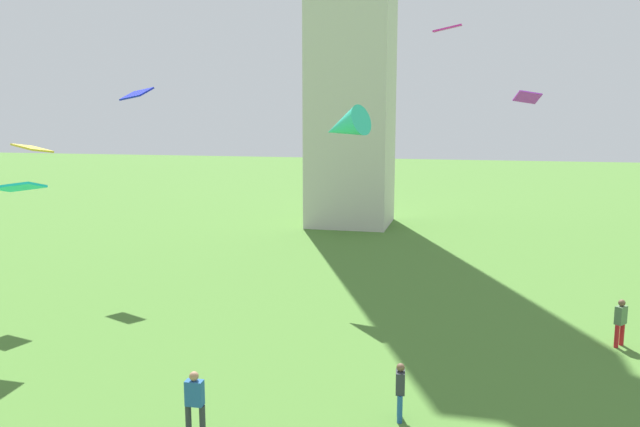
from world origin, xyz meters
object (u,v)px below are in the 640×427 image
person_0 (400,388)px  kite_flying_0 (32,148)px  person_3 (620,320)px  kite_flying_8 (527,97)px  kite_flying_4 (19,187)px  kite_flying_6 (344,126)px  kite_flying_1 (447,28)px  person_1 (195,400)px  kite_flying_5 (137,94)px

person_0 → kite_flying_0: (-16.58, 6.89, 5.98)m
person_3 → kite_flying_8: 8.91m
kite_flying_4 → kite_flying_6: kite_flying_6 is taller
person_0 → kite_flying_6: (-4.01, 12.01, 6.88)m
kite_flying_4 → kite_flying_0: bearing=118.8°
person_3 → kite_flying_6: bearing=105.9°
kite_flying_0 → kite_flying_1: size_ratio=1.32×
kite_flying_0 → kite_flying_6: (12.57, 5.12, 0.90)m
person_0 → kite_flying_4: 15.00m
kite_flying_4 → kite_flying_8: bearing=5.3°
kite_flying_8 → person_1: bearing=-157.1°
person_0 → kite_flying_5: bearing=-136.6°
person_0 → kite_flying_8: 10.20m
kite_flying_0 → kite_flying_5: 6.07m
person_3 → kite_flying_5: size_ratio=1.01×
person_1 → kite_flying_1: size_ratio=1.32×
kite_flying_4 → kite_flying_8: (17.30, 2.72, 3.10)m
person_1 → kite_flying_1: (5.47, 16.39, 11.31)m
person_0 → kite_flying_1: 18.26m
person_3 → kite_flying_0: bearing=129.7°
person_0 → kite_flying_0: size_ratio=0.92×
person_1 → kite_flying_0: (-11.51, 9.01, 5.90)m
kite_flying_0 → kite_flying_8: 20.10m
kite_flying_4 → kite_flying_5: size_ratio=0.91×
kite_flying_8 → person_0: bearing=-140.7°
kite_flying_0 → kite_flying_5: (2.11, 5.14, 2.44)m
person_1 → kite_flying_5: 18.93m
kite_flying_0 → person_3: bearing=-160.5°
kite_flying_6 → kite_flying_0: bearing=-42.3°
kite_flying_5 → kite_flying_8: size_ratio=1.89×
person_0 → kite_flying_8: kite_flying_8 is taller
kite_flying_1 → person_3: bearing=135.4°
person_0 → kite_flying_6: 14.41m
person_0 → kite_flying_1: size_ratio=1.22×
person_1 → kite_flying_4: kite_flying_4 is taller
person_0 → kite_flying_1: bearing=171.5°
person_0 → kite_flying_4: bearing=-108.0°
kite_flying_8 → kite_flying_5: bearing=140.7°
person_1 → kite_flying_5: size_ratio=1.02×
kite_flying_0 → kite_flying_6: size_ratio=0.64×
kite_flying_0 → kite_flying_5: bearing=-93.9°
person_3 → kite_flying_0: kite_flying_0 is taller
kite_flying_6 → person_1: bearing=21.3°
person_1 → kite_flying_8: 13.80m
person_0 → kite_flying_5: (-14.47, 12.04, 8.43)m
person_3 → kite_flying_1: kite_flying_1 is taller
kite_flying_0 → kite_flying_6: kite_flying_6 is taller
kite_flying_6 → kite_flying_4: bearing=-21.3°
person_1 → person_0: bearing=-159.5°
kite_flying_6 → kite_flying_8: kite_flying_8 is taller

